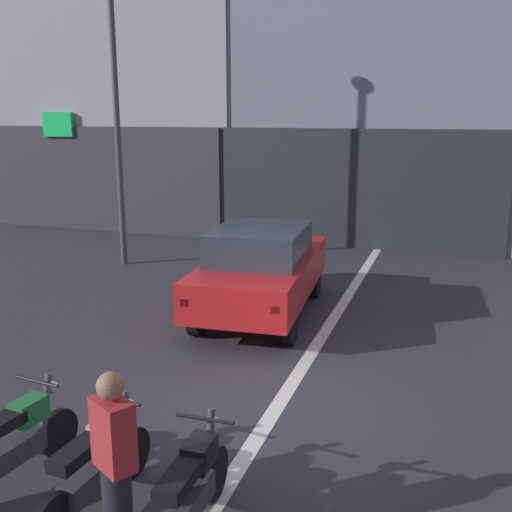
# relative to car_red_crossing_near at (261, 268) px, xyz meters

# --- Properties ---
(ground_plane) EXTENTS (120.00, 120.00, 0.00)m
(ground_plane) POSITION_rel_car_red_crossing_near_xyz_m (1.30, -3.20, -0.89)
(ground_plane) COLOR #333338
(lane_centre_line) EXTENTS (0.20, 18.00, 0.01)m
(lane_centre_line) POSITION_rel_car_red_crossing_near_xyz_m (1.30, 2.80, -0.88)
(lane_centre_line) COLOR silver
(lane_centre_line) RESTS_ON ground
(car_red_crossing_near) EXTENTS (2.09, 4.23, 1.64)m
(car_red_crossing_near) POSITION_rel_car_red_crossing_near_xyz_m (0.00, 0.00, 0.00)
(car_red_crossing_near) COLOR black
(car_red_crossing_near) RESTS_ON ground
(car_grey_down_street) EXTENTS (2.23, 4.28, 1.64)m
(car_grey_down_street) POSITION_rel_car_red_crossing_near_xyz_m (2.48, 9.55, 0.00)
(car_grey_down_street) COLOR black
(car_grey_down_street) RESTS_ON ground
(street_lamp) EXTENTS (0.36, 0.36, 7.12)m
(street_lamp) POSITION_rel_car_red_crossing_near_xyz_m (-4.36, 2.50, 3.42)
(street_lamp) COLOR #47474C
(street_lamp) RESTS_ON ground
(motorcycle_green_row_leftmost) EXTENTS (0.55, 1.67, 0.98)m
(motorcycle_green_row_leftmost) POSITION_rel_car_red_crossing_near_xyz_m (-0.67, -5.61, -0.43)
(motorcycle_green_row_leftmost) COLOR black
(motorcycle_green_row_leftmost) RESTS_ON ground
(motorcycle_silver_row_left_mid) EXTENTS (0.55, 1.67, 0.98)m
(motorcycle_silver_row_left_mid) POSITION_rel_car_red_crossing_near_xyz_m (0.31, -5.70, -0.43)
(motorcycle_silver_row_left_mid) COLOR black
(motorcycle_silver_row_left_mid) RESTS_ON ground
(motorcycle_black_row_centre) EXTENTS (0.55, 1.67, 0.98)m
(motorcycle_black_row_centre) POSITION_rel_car_red_crossing_near_xyz_m (1.29, -5.76, -0.43)
(motorcycle_black_row_centre) COLOR black
(motorcycle_black_row_centre) RESTS_ON ground
(person_by_motorcycles) EXTENTS (0.42, 0.37, 1.67)m
(person_by_motorcycles) POSITION_rel_car_red_crossing_near_xyz_m (0.85, -6.21, -0.03)
(person_by_motorcycles) COLOR #23232D
(person_by_motorcycles) RESTS_ON ground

